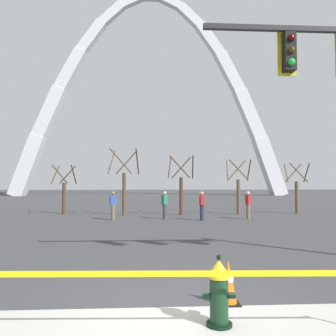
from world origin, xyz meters
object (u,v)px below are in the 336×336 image
Objects in this scene: fire_hydrant at (219,292)px; traffic_cone_by_hydrant at (228,282)px; monument_arch at (151,104)px; pedestrian_walking_right at (248,205)px; pedestrian_walking_left at (113,205)px; pedestrian_standing_center at (165,205)px; pedestrian_near_trees at (202,206)px.

fire_hydrant is 0.92m from traffic_cone_by_hydrant.
monument_arch is (-0.55, 55.21, 15.83)m from fire_hydrant.
pedestrian_walking_right is (4.36, 13.53, 0.46)m from traffic_cone_by_hydrant.
pedestrian_walking_right reaches higher than fire_hydrant.
monument_arch is at bearing 97.32° from pedestrian_walking_right.
fire_hydrant is 0.62× the size of pedestrian_walking_right.
pedestrian_walking_right is at bearing -82.68° from monument_arch.
pedestrian_standing_center is (2.90, 0.30, 0.00)m from pedestrian_walking_left.
pedestrian_near_trees is (1.95, 13.88, 0.35)m from fire_hydrant.
traffic_cone_by_hydrant is 14.22m from pedestrian_walking_right.
pedestrian_walking_left is 2.92m from pedestrian_standing_center.
pedestrian_near_trees is (1.62, 13.02, 0.46)m from traffic_cone_by_hydrant.
pedestrian_walking_right is (7.65, -0.02, 0.00)m from pedestrian_walking_left.
pedestrian_walking_right is 1.00× the size of pedestrian_near_trees.
pedestrian_walking_right and pedestrian_near_trees have the same top height.
pedestrian_near_trees is at bearing -86.53° from monument_arch.
pedestrian_standing_center is at bearing 5.97° from pedestrian_walking_left.
monument_arch is at bearing 90.57° from fire_hydrant.
pedestrian_walking_left is 1.00× the size of pedestrian_standing_center.
pedestrian_walking_left and pedestrian_walking_right have the same top height.
pedestrian_walking_left and pedestrian_standing_center have the same top height.
traffic_cone_by_hydrant is 56.65m from monument_arch.
traffic_cone_by_hydrant is at bearing 68.53° from fire_hydrant.
monument_arch reaches higher than traffic_cone_by_hydrant.
pedestrian_near_trees is (2.51, -41.33, -15.48)m from monument_arch.
traffic_cone_by_hydrant is 13.95m from pedestrian_walking_left.
pedestrian_walking_right is at bearing -3.90° from pedestrian_standing_center.
pedestrian_standing_center is (-0.06, 14.71, 0.35)m from fire_hydrant.
pedestrian_near_trees reaches higher than traffic_cone_by_hydrant.
traffic_cone_by_hydrant is at bearing -97.08° from pedestrian_near_trees.
traffic_cone_by_hydrant is (0.34, 0.85, -0.11)m from fire_hydrant.
pedestrian_standing_center is 4.76m from pedestrian_walking_right.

